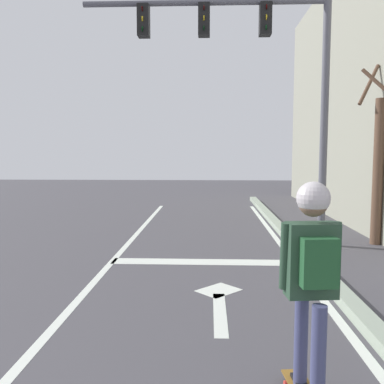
{
  "coord_description": "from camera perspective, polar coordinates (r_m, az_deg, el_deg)",
  "views": [
    {
      "loc": [
        1.82,
        0.93,
        1.99
      ],
      "look_at": [
        1.59,
        6.18,
        1.48
      ],
      "focal_mm": 38.78,
      "sensor_mm": 36.0,
      "label": 1
    }
  ],
  "objects": [
    {
      "name": "stop_bar",
      "position": [
        7.61,
        2.1,
        -9.58
      ],
      "size": [
        3.45,
        0.4,
        0.01
      ],
      "primitive_type": "cube",
      "color": "silver",
      "rests_on": "ground"
    },
    {
      "name": "lane_line_center",
      "position": [
        5.73,
        -16.23,
        -14.97
      ],
      "size": [
        0.12,
        20.0,
        0.01
      ],
      "primitive_type": "cube",
      "color": "silver",
      "rests_on": "ground"
    },
    {
      "name": "curb_strip",
      "position": [
        5.71,
        21.23,
        -14.47
      ],
      "size": [
        0.24,
        24.0,
        0.14
      ],
      "primitive_type": "cube",
      "color": "#97A591",
      "rests_on": "ground"
    },
    {
      "name": "skater",
      "position": [
        3.27,
        16.21,
        -9.39
      ],
      "size": [
        0.46,
        0.63,
        1.68
      ],
      "color": "#434771",
      "rests_on": "skateboard"
    },
    {
      "name": "lane_arrow_head",
      "position": [
        6.14,
        3.66,
        -13.33
      ],
      "size": [
        0.71,
        0.71,
        0.01
      ],
      "primitive_type": "cube",
      "rotation": [
        0.0,
        0.0,
        0.79
      ],
      "color": "silver",
      "rests_on": "ground"
    },
    {
      "name": "lane_arrow_stem",
      "position": [
        5.34,
        3.87,
        -16.27
      ],
      "size": [
        0.16,
        1.4,
        0.01
      ],
      "primitive_type": "cube",
      "color": "silver",
      "rests_on": "ground"
    },
    {
      "name": "roadside_tree",
      "position": [
        9.67,
        24.24,
        3.74
      ],
      "size": [
        0.93,
        0.94,
        4.07
      ],
      "color": "brown",
      "rests_on": "ground"
    },
    {
      "name": "lane_line_curbside",
      "position": [
        5.66,
        18.72,
        -15.29
      ],
      "size": [
        0.12,
        20.0,
        0.01
      ],
      "primitive_type": "cube",
      "color": "silver",
      "rests_on": "ground"
    },
    {
      "name": "traffic_signal_mast",
      "position": [
        9.1,
        8.37,
        17.97
      ],
      "size": [
        5.1,
        0.34,
        5.36
      ],
      "color": "slate",
      "rests_on": "ground"
    }
  ]
}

